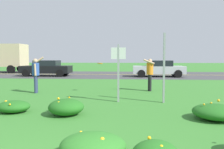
# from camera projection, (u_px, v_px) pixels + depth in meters

# --- Properties ---
(ground_plane) EXTENTS (120.00, 120.00, 0.00)m
(ground_plane) POSITION_uv_depth(u_px,v_px,m) (106.00, 89.00, 12.43)
(ground_plane) COLOR #387A2D
(highway_strip) EXTENTS (120.00, 9.64, 0.01)m
(highway_strip) POSITION_uv_depth(u_px,v_px,m) (117.00, 75.00, 22.70)
(highway_strip) COLOR #424244
(highway_strip) RESTS_ON ground
(highway_center_stripe) EXTENTS (120.00, 0.16, 0.00)m
(highway_center_stripe) POSITION_uv_depth(u_px,v_px,m) (117.00, 75.00, 22.70)
(highway_center_stripe) COLOR yellow
(highway_center_stripe) RESTS_ON ground
(daylily_clump_near_camera) EXTENTS (1.15, 1.00, 0.41)m
(daylily_clump_near_camera) POSITION_uv_depth(u_px,v_px,m) (93.00, 146.00, 3.90)
(daylily_clump_near_camera) COLOR #2D7526
(daylily_clump_near_camera) RESTS_ON ground
(daylily_clump_front_left) EXTENTS (1.06, 1.02, 0.50)m
(daylily_clump_front_left) POSITION_uv_depth(u_px,v_px,m) (66.00, 107.00, 6.78)
(daylily_clump_front_left) COLOR #23661E
(daylily_clump_front_left) RESTS_ON ground
(daylily_clump_front_right) EXTENTS (1.30, 1.17, 0.48)m
(daylily_clump_front_right) POSITION_uv_depth(u_px,v_px,m) (216.00, 112.00, 6.28)
(daylily_clump_front_right) COLOR #23661E
(daylily_clump_front_right) RESTS_ON ground
(daylily_clump_mid_center) EXTENTS (1.01, 0.86, 0.38)m
(daylily_clump_mid_center) POSITION_uv_depth(u_px,v_px,m) (14.00, 106.00, 7.11)
(daylily_clump_mid_center) COLOR #23661E
(daylily_clump_mid_center) RESTS_ON ground
(sign_post_near_path) EXTENTS (0.56, 0.10, 2.23)m
(sign_post_near_path) POSITION_uv_depth(u_px,v_px,m) (118.00, 67.00, 8.71)
(sign_post_near_path) COLOR #93969B
(sign_post_near_path) RESTS_ON ground
(sign_post_by_roadside) EXTENTS (0.07, 0.10, 2.64)m
(sign_post_by_roadside) POSITION_uv_depth(u_px,v_px,m) (164.00, 68.00, 8.56)
(sign_post_by_roadside) COLOR #93969B
(sign_post_by_roadside) RESTS_ON ground
(person_thrower_blue_shirt) EXTENTS (0.53, 0.55, 1.76)m
(person_thrower_blue_shirt) POSITION_uv_depth(u_px,v_px,m) (36.00, 72.00, 10.96)
(person_thrower_blue_shirt) COLOR #2D4C9E
(person_thrower_blue_shirt) RESTS_ON ground
(person_catcher_orange_shirt) EXTENTS (0.57, 0.55, 1.65)m
(person_catcher_orange_shirt) POSITION_uv_depth(u_px,v_px,m) (150.00, 72.00, 11.59)
(person_catcher_orange_shirt) COLOR orange
(person_catcher_orange_shirt) RESTS_ON ground
(frisbee_orange) EXTENTS (0.27, 0.27, 0.09)m
(frisbee_orange) POSITION_uv_depth(u_px,v_px,m) (100.00, 63.00, 11.09)
(frisbee_orange) COLOR orange
(car_silver_center_left) EXTENTS (4.50, 2.00, 1.45)m
(car_silver_center_left) POSITION_uv_depth(u_px,v_px,m) (159.00, 68.00, 20.20)
(car_silver_center_left) COLOR #B7BABF
(car_silver_center_left) RESTS_ON ground
(car_black_center_right) EXTENTS (4.50, 2.00, 1.45)m
(car_black_center_right) POSITION_uv_depth(u_px,v_px,m) (47.00, 68.00, 20.96)
(car_black_center_right) COLOR black
(car_black_center_right) RESTS_ON ground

